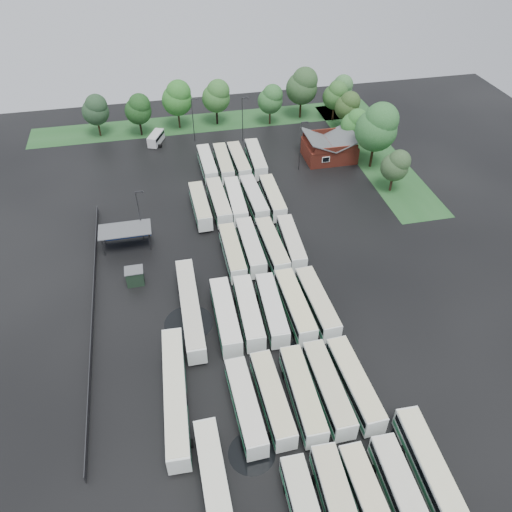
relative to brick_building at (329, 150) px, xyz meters
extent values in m
plane|color=black|center=(-24.00, -42.77, -1.87)|extent=(160.00, 160.00, 0.00)
cube|color=maroon|center=(0.00, 0.03, -0.17)|extent=(10.00, 8.00, 3.40)
cube|color=#4C4F51|center=(-2.50, 0.03, 2.43)|extent=(5.07, 8.60, 2.19)
cube|color=#4C4F51|center=(2.50, 0.03, 2.43)|extent=(5.07, 8.60, 2.19)
cube|color=maroon|center=(0.00, -3.97, 2.03)|extent=(9.00, 0.20, 1.20)
cube|color=silver|center=(-2.00, -4.02, 0.13)|extent=(1.60, 0.12, 1.20)
cylinder|color=#2D2D30|center=(-44.80, -22.77, -0.17)|extent=(0.16, 0.16, 3.40)
cylinder|color=#2D2D30|center=(-37.60, -22.77, -0.17)|extent=(0.16, 0.16, 3.40)
cylinder|color=#2D2D30|center=(-44.80, -19.57, -0.17)|extent=(0.16, 0.16, 3.40)
cylinder|color=#2D2D30|center=(-37.60, -19.57, -0.17)|extent=(0.16, 0.16, 3.40)
cube|color=#4C4F51|center=(-41.20, -21.17, 1.63)|extent=(8.20, 4.20, 0.15)
cube|color=navy|center=(-41.20, -19.27, -0.27)|extent=(7.60, 0.08, 2.60)
cube|color=black|center=(-40.20, -30.17, -0.62)|extent=(2.50, 2.00, 2.50)
cube|color=#4C4F51|center=(-40.20, -30.17, 0.69)|extent=(2.70, 2.20, 0.12)
cube|color=#1F4E20|center=(-22.00, 22.03, -1.86)|extent=(80.00, 10.00, 0.01)
cube|color=#1F4E20|center=(10.00, 0.03, -1.86)|extent=(10.00, 50.00, 0.01)
cube|color=#2D2D30|center=(-46.20, -34.77, -1.27)|extent=(0.10, 50.00, 1.20)
cylinder|color=black|center=(-25.29, -64.98, -1.43)|extent=(2.48, 0.94, 0.94)
cube|color=white|center=(-22.03, -68.60, 0.01)|extent=(2.98, 12.40, 2.82)
cube|color=black|center=(-22.03, -68.60, 0.57)|extent=(3.03, 11.91, 0.90)
cube|color=beige|center=(-22.03, -68.60, 1.47)|extent=(2.87, 12.02, 0.12)
cylinder|color=black|center=(-22.03, -64.66, -1.40)|extent=(2.62, 0.99, 0.99)
cube|color=white|center=(-18.96, -68.71, -0.10)|extent=(2.58, 11.66, 2.67)
cube|color=black|center=(-18.96, -68.71, 0.44)|extent=(2.63, 11.20, 0.85)
cube|color=#187442|center=(-18.96, -68.71, -0.68)|extent=(2.63, 11.43, 0.59)
cube|color=beige|center=(-18.96, -68.71, 1.28)|extent=(2.48, 11.31, 0.12)
cylinder|color=black|center=(-18.96, -64.98, -1.43)|extent=(2.47, 0.93, 0.93)
cube|color=white|center=(-15.53, -68.81, -0.02)|extent=(2.78, 12.18, 2.78)
cube|color=black|center=(-15.53, -68.81, 0.53)|extent=(2.83, 11.69, 0.89)
cube|color=#237647|center=(-15.53, -68.81, -0.63)|extent=(2.82, 11.94, 0.61)
cube|color=beige|center=(-15.53, -68.81, 1.42)|extent=(2.67, 11.81, 0.12)
cylinder|color=black|center=(-15.53, -64.92, -1.41)|extent=(2.58, 0.97, 0.97)
cube|color=white|center=(-28.55, -55.42, -0.08)|extent=(2.82, 11.83, 2.69)
cube|color=black|center=(-28.55, -55.42, 0.46)|extent=(2.87, 11.36, 0.86)
cube|color=#178048|center=(-28.55, -55.42, -0.67)|extent=(2.86, 11.60, 0.59)
cube|color=beige|center=(-28.55, -55.42, 1.32)|extent=(2.71, 11.47, 0.12)
cylinder|color=black|center=(-28.55, -59.18, -1.42)|extent=(2.50, 0.94, 0.94)
cylinder|color=black|center=(-28.55, -51.66, -1.42)|extent=(2.50, 0.94, 0.94)
cube|color=white|center=(-25.36, -55.12, -0.07)|extent=(2.83, 11.87, 2.70)
cube|color=black|center=(-25.36, -55.12, 0.47)|extent=(2.87, 11.40, 0.86)
cube|color=#18804F|center=(-25.36, -55.12, -0.67)|extent=(2.87, 11.63, 0.59)
cube|color=beige|center=(-25.36, -55.12, 1.33)|extent=(2.72, 11.51, 0.12)
cylinder|color=black|center=(-25.36, -58.89, -1.42)|extent=(2.51, 0.94, 0.94)
cylinder|color=black|center=(-25.36, -51.34, -1.42)|extent=(2.51, 0.94, 0.94)
cube|color=white|center=(-21.84, -55.31, -0.02)|extent=(2.68, 12.16, 2.78)
cube|color=black|center=(-21.84, -55.31, 0.53)|extent=(2.74, 11.67, 0.89)
cube|color=#2B7C57|center=(-21.84, -55.31, -0.63)|extent=(2.73, 11.91, 0.61)
cube|color=beige|center=(-21.84, -55.31, 1.42)|extent=(2.58, 11.79, 0.12)
cylinder|color=black|center=(-21.84, -59.19, -1.41)|extent=(2.58, 0.97, 0.97)
cylinder|color=black|center=(-21.84, -51.43, -1.41)|extent=(2.58, 0.97, 0.97)
cube|color=white|center=(-18.70, -55.17, -0.01)|extent=(2.71, 12.22, 2.79)
cube|color=black|center=(-18.70, -55.17, 0.55)|extent=(2.77, 11.73, 0.89)
cube|color=#228050|center=(-18.70, -55.17, -0.63)|extent=(2.76, 11.97, 0.61)
cube|color=beige|center=(-18.70, -55.17, 1.43)|extent=(2.61, 11.85, 0.12)
cylinder|color=black|center=(-18.70, -59.06, -1.41)|extent=(2.59, 0.97, 0.97)
cylinder|color=black|center=(-18.70, -51.27, -1.41)|extent=(2.59, 0.97, 0.97)
cube|color=white|center=(-15.48, -55.24, -0.01)|extent=(3.06, 12.28, 2.79)
cube|color=black|center=(-15.48, -55.24, 0.55)|extent=(3.10, 11.80, 0.89)
cube|color=#317F5C|center=(-15.48, -55.24, -0.63)|extent=(3.10, 12.04, 0.61)
cube|color=beige|center=(-15.48, -55.24, 1.43)|extent=(2.94, 11.91, 0.12)
cylinder|color=black|center=(-15.48, -59.13, -1.41)|extent=(2.59, 0.97, 0.97)
cylinder|color=black|center=(-15.48, -51.34, -1.41)|extent=(2.59, 0.97, 0.97)
cube|color=white|center=(-28.49, -41.38, 0.01)|extent=(2.68, 12.33, 2.82)
cube|color=black|center=(-28.49, -41.38, 0.57)|extent=(2.74, 11.84, 0.90)
cube|color=#278258|center=(-28.49, -41.38, -0.62)|extent=(2.73, 12.08, 0.62)
cube|color=silver|center=(-28.49, -41.38, 1.47)|extent=(2.58, 11.96, 0.12)
cylinder|color=black|center=(-28.49, -45.31, -1.40)|extent=(2.61, 0.98, 0.98)
cylinder|color=black|center=(-28.49, -37.44, -1.40)|extent=(2.61, 0.98, 0.98)
cube|color=white|center=(-25.30, -41.28, -0.04)|extent=(2.84, 12.04, 2.74)
cube|color=black|center=(-25.30, -41.28, 0.50)|extent=(2.89, 11.56, 0.88)
cube|color=#24774F|center=(-25.30, -41.28, -0.65)|extent=(2.89, 11.80, 0.60)
cube|color=silver|center=(-25.30, -41.28, 1.38)|extent=(2.73, 11.68, 0.12)
cylinder|color=black|center=(-25.30, -45.11, -1.42)|extent=(2.54, 0.96, 0.96)
cylinder|color=black|center=(-25.30, -37.45, -1.42)|extent=(2.54, 0.96, 0.96)
cube|color=white|center=(-22.10, -41.40, -0.07)|extent=(2.89, 11.87, 2.70)
cube|color=black|center=(-22.10, -41.40, 0.47)|extent=(2.93, 11.40, 0.86)
cube|color=#26734B|center=(-22.10, -41.40, -0.67)|extent=(2.93, 11.64, 0.59)
cube|color=silver|center=(-22.10, -41.40, 1.33)|extent=(2.78, 11.52, 0.12)
cylinder|color=black|center=(-22.10, -45.17, -1.42)|extent=(2.51, 0.94, 0.94)
cylinder|color=black|center=(-22.10, -37.63, -1.42)|extent=(2.51, 0.94, 0.94)
cube|color=white|center=(-18.87, -41.50, 0.00)|extent=(2.76, 12.34, 2.82)
cube|color=black|center=(-18.87, -41.50, 0.57)|extent=(2.81, 11.85, 0.90)
cube|color=#1A8247|center=(-18.87, -41.50, -0.62)|extent=(2.81, 12.10, 0.62)
cube|color=beige|center=(-18.87, -41.50, 1.47)|extent=(2.65, 11.97, 0.12)
cylinder|color=black|center=(-18.87, -45.43, -1.40)|extent=(2.61, 0.98, 0.98)
cylinder|color=black|center=(-18.87, -37.56, -1.40)|extent=(2.61, 0.98, 0.98)
cube|color=white|center=(-15.74, -41.60, -0.02)|extent=(2.95, 12.22, 2.78)
cube|color=black|center=(-15.74, -41.60, 0.54)|extent=(3.00, 11.73, 0.89)
cube|color=#247951|center=(-15.74, -41.60, -0.63)|extent=(3.00, 11.97, 0.61)
cube|color=beige|center=(-15.74, -41.60, 1.42)|extent=(2.84, 11.85, 0.12)
cylinder|color=black|center=(-15.74, -45.48, -1.41)|extent=(2.58, 0.97, 0.97)
cylinder|color=black|center=(-15.74, -37.72, -1.41)|extent=(2.58, 0.97, 0.97)
cube|color=white|center=(-25.21, -28.31, -0.08)|extent=(2.47, 11.75, 2.69)
cube|color=black|center=(-25.21, -28.31, 0.46)|extent=(2.53, 11.28, 0.86)
cube|color=#2F7554|center=(-25.21, -28.31, -0.67)|extent=(2.52, 11.52, 0.59)
cube|color=beige|center=(-25.21, -28.31, 1.32)|extent=(2.37, 11.40, 0.12)
cylinder|color=black|center=(-25.21, -32.07, -1.43)|extent=(2.50, 0.94, 0.94)
cylinder|color=black|center=(-25.21, -24.55, -1.43)|extent=(2.50, 0.94, 0.94)
cube|color=white|center=(-22.19, -27.65, -0.02)|extent=(2.53, 12.13, 2.78)
cube|color=black|center=(-22.19, -27.65, 0.53)|extent=(2.59, 11.64, 0.89)
cube|color=#28784B|center=(-22.19, -27.65, -0.63)|extent=(2.58, 11.89, 0.61)
cube|color=beige|center=(-22.19, -27.65, 1.42)|extent=(2.43, 11.76, 0.12)
cylinder|color=black|center=(-22.19, -31.53, -1.41)|extent=(2.58, 0.97, 0.97)
cylinder|color=black|center=(-22.19, -23.77, -1.41)|extent=(2.58, 0.97, 0.97)
cube|color=white|center=(-18.90, -28.25, -0.02)|extent=(2.87, 12.19, 2.78)
cube|color=black|center=(-18.90, -28.25, 0.53)|extent=(2.92, 11.71, 0.89)
cube|color=#1E704A|center=(-18.90, -28.25, -0.63)|extent=(2.91, 11.95, 0.61)
cube|color=beige|center=(-18.90, -28.25, 1.42)|extent=(2.76, 11.82, 0.12)
cylinder|color=black|center=(-18.90, -32.13, -1.41)|extent=(2.58, 0.97, 0.97)
cylinder|color=black|center=(-18.90, -24.37, -1.41)|extent=(2.58, 0.97, 0.97)
cube|color=white|center=(-15.66, -27.87, -0.10)|extent=(3.00, 11.74, 2.67)
cube|color=black|center=(-15.66, -27.87, 0.44)|extent=(3.04, 11.28, 0.85)
cube|color=#178447|center=(-15.66, -27.87, -0.68)|extent=(3.04, 11.51, 0.59)
cube|color=beige|center=(-15.66, -27.87, 1.29)|extent=(2.89, 11.39, 0.12)
cylinder|color=black|center=(-15.66, -31.60, -1.43)|extent=(2.47, 0.93, 0.93)
cylinder|color=black|center=(-15.66, -24.15, -1.43)|extent=(2.47, 0.93, 0.93)
cube|color=white|center=(-28.43, -14.53, -0.07)|extent=(2.71, 11.84, 2.70)
cube|color=black|center=(-28.43, -14.53, 0.47)|extent=(2.76, 11.37, 0.86)
cube|color=#2E7D55|center=(-28.43, -14.53, -0.67)|extent=(2.76, 11.60, 0.59)
cube|color=beige|center=(-28.43, -14.53, 1.33)|extent=(2.61, 11.48, 0.12)
cylinder|color=black|center=(-28.43, -18.31, -1.42)|extent=(2.50, 0.94, 0.94)
cylinder|color=black|center=(-28.43, -10.76, -1.42)|extent=(2.50, 0.94, 0.94)
cube|color=white|center=(-25.11, -14.24, 0.00)|extent=(2.82, 12.32, 2.81)
cube|color=black|center=(-25.11, -14.24, 0.56)|extent=(2.87, 11.83, 0.90)
cube|color=#2A7D50|center=(-25.11, -14.24, -0.62)|extent=(2.87, 12.08, 0.62)
cube|color=beige|center=(-25.11, -14.24, 1.46)|extent=(2.71, 11.95, 0.12)
cylinder|color=black|center=(-25.11, -18.17, -1.41)|extent=(2.61, 0.98, 0.98)
cylinder|color=black|center=(-25.11, -10.32, -1.41)|extent=(2.61, 0.98, 0.98)
cube|color=white|center=(-22.12, -14.43, -0.04)|extent=(2.82, 12.05, 2.75)
cube|color=black|center=(-22.12, -14.43, 0.51)|extent=(2.87, 11.57, 0.88)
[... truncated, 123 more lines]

